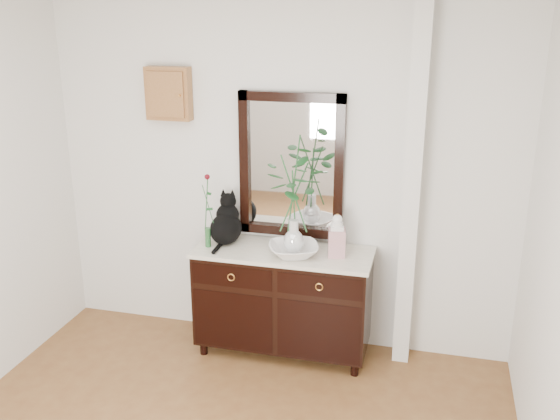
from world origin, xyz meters
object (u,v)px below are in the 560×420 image
(sideboard, at_px, (283,296))
(cat, at_px, (226,219))
(lotus_bowl, at_px, (293,250))
(ginger_jar, at_px, (337,235))

(sideboard, distance_m, cat, 0.74)
(lotus_bowl, bearing_deg, ginger_jar, 13.91)
(cat, distance_m, ginger_jar, 0.86)
(sideboard, relative_size, cat, 3.45)
(cat, xyz_separation_m, ginger_jar, (0.86, -0.05, -0.03))
(sideboard, xyz_separation_m, lotus_bowl, (0.10, -0.08, 0.42))
(sideboard, xyz_separation_m, ginger_jar, (0.40, -0.00, 0.54))
(sideboard, height_order, cat, cat)
(sideboard, xyz_separation_m, cat, (-0.47, 0.05, 0.57))
(lotus_bowl, height_order, ginger_jar, ginger_jar)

